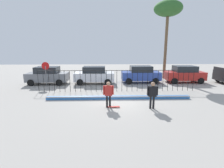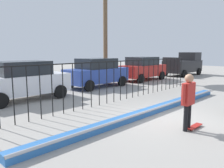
% 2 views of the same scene
% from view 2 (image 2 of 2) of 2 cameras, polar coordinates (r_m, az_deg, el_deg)
% --- Properties ---
extents(ground_plane, '(60.00, 60.00, 0.00)m').
position_cam_2_polar(ground_plane, '(8.49, 14.33, -8.27)').
color(ground_plane, '#9E9991').
extents(bowl_coping_ledge, '(11.00, 0.40, 0.27)m').
position_cam_2_polar(bowl_coping_ledge, '(8.86, 9.81, -6.62)').
color(bowl_coping_ledge, '#2D6BB7').
rests_on(bowl_coping_ledge, ground).
extents(perimeter_fence, '(14.04, 0.04, 1.93)m').
position_cam_2_polar(perimeter_fence, '(10.18, -1.33, 1.50)').
color(perimeter_fence, black).
rests_on(perimeter_fence, ground).
extents(skateboarder, '(0.69, 0.26, 1.72)m').
position_cam_2_polar(skateboarder, '(7.10, 18.65, -3.12)').
color(skateboarder, black).
rests_on(skateboarder, ground).
extents(skateboard, '(0.80, 0.20, 0.07)m').
position_cam_2_polar(skateboard, '(7.61, 20.02, -10.01)').
color(skateboard, '#A51E19').
rests_on(skateboard, ground).
extents(parked_car_white, '(4.30, 2.12, 1.90)m').
position_cam_2_polar(parked_car_white, '(11.82, -21.50, 0.88)').
color(parked_car_white, silver).
rests_on(parked_car_white, ground).
extents(parked_car_blue, '(4.30, 2.12, 1.90)m').
position_cam_2_polar(parked_car_blue, '(15.06, -3.87, 2.93)').
color(parked_car_blue, '#2D479E').
rests_on(parked_car_blue, ground).
extents(parked_car_red, '(4.30, 2.12, 1.90)m').
position_cam_2_polar(parked_car_red, '(18.73, 7.64, 3.94)').
color(parked_car_red, '#B2231E').
rests_on(parked_car_red, ground).
extents(pickup_truck, '(4.70, 2.12, 2.24)m').
position_cam_2_polar(pickup_truck, '(23.58, 17.68, 4.67)').
color(pickup_truck, black).
rests_on(pickup_truck, ground).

